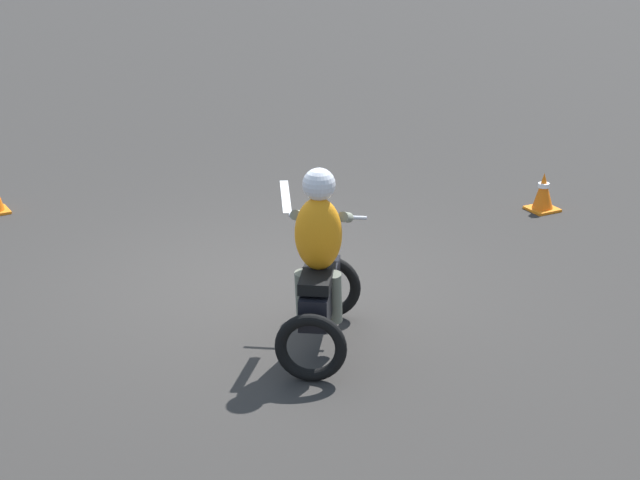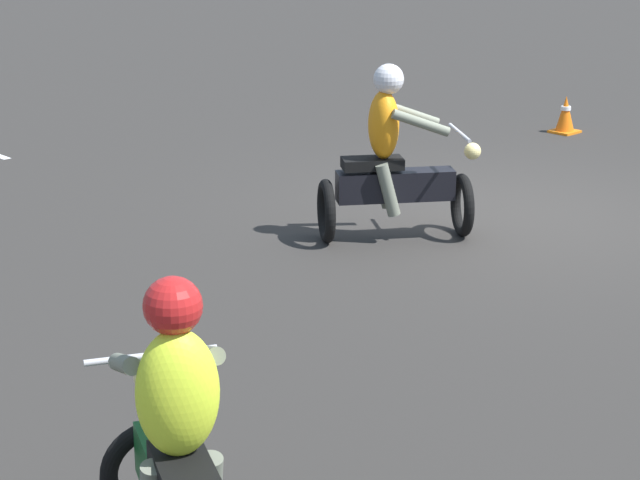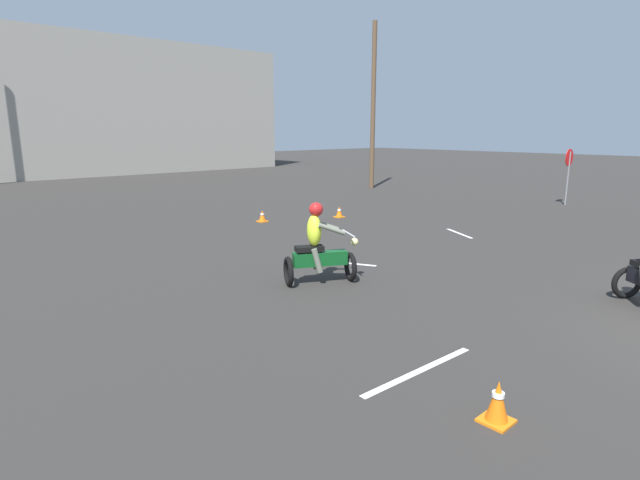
# 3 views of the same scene
# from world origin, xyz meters

# --- Properties ---
(ground_plane) EXTENTS (120.00, 120.00, 0.00)m
(ground_plane) POSITION_xyz_m (0.00, 0.00, 0.00)
(ground_plane) COLOR #2D2B28
(motorcycle_rider_foreground) EXTENTS (1.30, 1.49, 1.66)m
(motorcycle_rider_foreground) POSITION_xyz_m (0.25, 1.51, 0.73)
(motorcycle_rider_foreground) COLOR black
(motorcycle_rider_foreground) RESTS_ON ground
(motorcycle_rider_background) EXTENTS (1.52, 1.17, 1.66)m
(motorcycle_rider_background) POSITION_xyz_m (-2.97, 6.50, 0.73)
(motorcycle_rider_background) COLOR black
(motorcycle_rider_background) RESTS_ON ground
(traffic_cone_near_left) EXTENTS (0.32, 0.32, 0.48)m
(traffic_cone_near_left) POSITION_xyz_m (1.80, -3.45, 0.23)
(traffic_cone_near_left) COLOR orange
(traffic_cone_near_left) RESTS_ON ground
(lane_stripe_se) EXTENTS (0.72, 1.13, 0.01)m
(lane_stripe_se) POSITION_xyz_m (3.67, -2.12, 0.00)
(lane_stripe_se) COLOR silver
(lane_stripe_se) RESTS_ON ground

